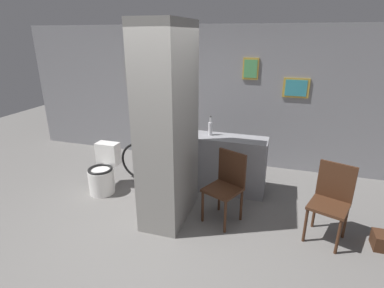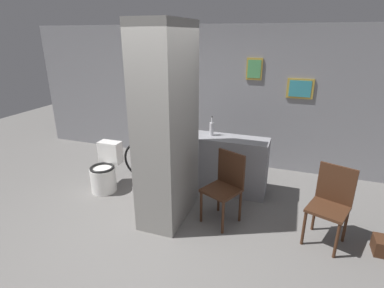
{
  "view_description": "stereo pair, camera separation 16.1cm",
  "coord_description": "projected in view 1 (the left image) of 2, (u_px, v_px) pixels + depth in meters",
  "views": [
    {
      "loc": [
        1.32,
        -2.92,
        2.43
      ],
      "look_at": [
        0.13,
        0.91,
        0.95
      ],
      "focal_mm": 28.0,
      "sensor_mm": 36.0,
      "label": 1
    },
    {
      "loc": [
        1.48,
        -2.87,
        2.43
      ],
      "look_at": [
        0.13,
        0.91,
        0.95
      ],
      "focal_mm": 28.0,
      "sensor_mm": 36.0,
      "label": 2
    }
  ],
  "objects": [
    {
      "name": "toilet",
      "position": [
        103.0,
        173.0,
        4.84
      ],
      "size": [
        0.4,
        0.56,
        0.77
      ],
      "color": "white",
      "rests_on": "ground_plane"
    },
    {
      "name": "wall_back",
      "position": [
        212.0,
        96.0,
        5.73
      ],
      "size": [
        8.0,
        0.09,
        2.6
      ],
      "color": "gray",
      "rests_on": "ground_plane"
    },
    {
      "name": "bottle_tall",
      "position": [
        210.0,
        128.0,
        4.73
      ],
      "size": [
        0.07,
        0.07,
        0.32
      ],
      "color": "silver",
      "rests_on": "counter_shelf"
    },
    {
      "name": "chair_near_pillar",
      "position": [
        226.0,
        183.0,
        4.02
      ],
      "size": [
        0.57,
        0.57,
        0.97
      ],
      "rotation": [
        0.0,
        0.0,
        -0.43
      ],
      "color": "#422616",
      "rests_on": "ground_plane"
    },
    {
      "name": "counter_shelf",
      "position": [
        221.0,
        164.0,
        4.84
      ],
      "size": [
        1.43,
        0.44,
        0.92
      ],
      "color": "gray",
      "rests_on": "ground_plane"
    },
    {
      "name": "floor_crate",
      "position": [
        384.0,
        241.0,
        3.58
      ],
      "size": [
        0.24,
        0.24,
        0.19
      ],
      "color": "#422616",
      "rests_on": "ground_plane"
    },
    {
      "name": "pillar_center",
      "position": [
        168.0,
        127.0,
        3.85
      ],
      "size": [
        0.56,
        1.02,
        2.6
      ],
      "color": "gray",
      "rests_on": "ground_plane"
    },
    {
      "name": "bicycle",
      "position": [
        165.0,
        164.0,
        5.09
      ],
      "size": [
        1.65,
        0.42,
        0.72
      ],
      "color": "black",
      "rests_on": "ground_plane"
    },
    {
      "name": "chair_by_doorway",
      "position": [
        331.0,
        199.0,
        3.64
      ],
      "size": [
        0.55,
        0.55,
        0.97
      ],
      "rotation": [
        0.0,
        0.0,
        -0.34
      ],
      "color": "#422616",
      "rests_on": "ground_plane"
    },
    {
      "name": "ground_plane",
      "position": [
        161.0,
        236.0,
        3.83
      ],
      "size": [
        14.0,
        14.0,
        0.0
      ],
      "primitive_type": "plane",
      "color": "slate"
    }
  ]
}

